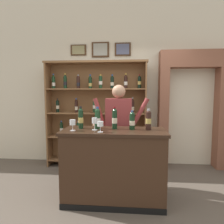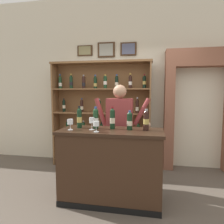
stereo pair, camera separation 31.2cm
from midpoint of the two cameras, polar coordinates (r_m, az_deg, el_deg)
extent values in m
cube|color=brown|center=(3.17, -0.34, -23.70)|extent=(14.00, 14.00, 0.02)
cube|color=beige|center=(4.46, 1.72, 8.59)|extent=(12.00, 0.16, 3.55)
cube|color=#422B19|center=(4.62, -11.32, 16.56)|extent=(0.33, 0.02, 0.22)
cube|color=#857D53|center=(4.61, -11.37, 16.59)|extent=(0.27, 0.01, 0.18)
cube|color=#422B19|center=(4.51, -5.32, 16.90)|extent=(0.37, 0.02, 0.31)
cube|color=gray|center=(4.50, -5.35, 16.93)|extent=(0.29, 0.01, 0.25)
cube|color=#422B19|center=(4.46, 0.93, 17.07)|extent=(0.33, 0.02, 0.27)
cube|color=#4F5572|center=(4.44, 0.91, 17.11)|extent=(0.27, 0.01, 0.22)
cube|color=brown|center=(4.50, -19.08, -0.65)|extent=(0.03, 0.31, 2.15)
cube|color=brown|center=(4.11, 7.06, -0.95)|extent=(0.03, 0.31, 2.15)
cube|color=brown|center=(4.34, -6.22, -0.60)|extent=(2.02, 0.02, 2.15)
cube|color=brown|center=(4.40, -6.47, -13.06)|extent=(1.96, 0.29, 0.03)
cylinder|color=black|center=(4.59, -15.76, -10.74)|extent=(0.07, 0.07, 0.24)
sphere|color=black|center=(4.56, -15.80, -9.23)|extent=(0.07, 0.07, 0.07)
cylinder|color=black|center=(4.55, -15.81, -8.84)|extent=(0.03, 0.03, 0.07)
cylinder|color=navy|center=(4.54, -15.82, -8.51)|extent=(0.03, 0.03, 0.03)
cylinder|color=black|center=(4.59, -15.75, -10.89)|extent=(0.07, 0.07, 0.08)
cylinder|color=black|center=(4.45, -11.42, -11.19)|extent=(0.07, 0.07, 0.23)
sphere|color=black|center=(4.42, -11.46, -9.67)|extent=(0.07, 0.07, 0.07)
cylinder|color=black|center=(4.41, -11.46, -9.30)|extent=(0.03, 0.03, 0.07)
cylinder|color=maroon|center=(4.40, -11.47, -8.98)|extent=(0.03, 0.03, 0.03)
cylinder|color=silver|center=(4.45, -11.43, -11.14)|extent=(0.07, 0.07, 0.07)
cylinder|color=black|center=(4.33, -6.22, -11.60)|extent=(0.07, 0.07, 0.23)
sphere|color=black|center=(4.30, -6.24, -10.07)|extent=(0.07, 0.07, 0.07)
cylinder|color=black|center=(4.29, -6.24, -9.72)|extent=(0.03, 0.03, 0.07)
cylinder|color=black|center=(4.29, -6.25, -9.41)|extent=(0.04, 0.04, 0.03)
cylinder|color=silver|center=(4.33, -6.22, -11.48)|extent=(0.07, 0.07, 0.07)
cylinder|color=#19381E|center=(4.29, -1.74, -11.77)|extent=(0.07, 0.07, 0.23)
sphere|color=#19381E|center=(4.25, -1.75, -10.22)|extent=(0.07, 0.07, 0.07)
cylinder|color=#19381E|center=(4.24, -1.75, -9.77)|extent=(0.03, 0.03, 0.08)
cylinder|color=#B79338|center=(4.23, -1.75, -9.36)|extent=(0.03, 0.03, 0.03)
cylinder|color=black|center=(4.30, -1.74, -12.15)|extent=(0.07, 0.07, 0.07)
cylinder|color=black|center=(4.31, 4.01, -11.73)|extent=(0.07, 0.07, 0.22)
sphere|color=black|center=(4.28, 4.02, -10.25)|extent=(0.07, 0.07, 0.07)
cylinder|color=black|center=(4.27, 4.03, -9.80)|extent=(0.03, 0.03, 0.08)
cylinder|color=#B79338|center=(4.26, 4.03, -9.41)|extent=(0.03, 0.03, 0.03)
cylinder|color=tan|center=(4.31, 4.01, -11.82)|extent=(0.07, 0.07, 0.07)
cube|color=brown|center=(4.27, -6.54, -6.84)|extent=(1.96, 0.29, 0.02)
cylinder|color=black|center=(4.45, -15.84, -4.79)|extent=(0.07, 0.07, 0.24)
sphere|color=black|center=(4.43, -15.88, -3.20)|extent=(0.07, 0.07, 0.07)
cylinder|color=black|center=(4.43, -15.89, -2.85)|extent=(0.03, 0.03, 0.07)
cylinder|color=navy|center=(4.42, -15.90, -2.55)|extent=(0.03, 0.03, 0.03)
cylinder|color=silver|center=(4.45, -15.84, -4.82)|extent=(0.07, 0.07, 0.08)
cylinder|color=#19381E|center=(4.33, -11.44, -4.96)|extent=(0.07, 0.07, 0.24)
sphere|color=#19381E|center=(4.31, -11.47, -3.31)|extent=(0.07, 0.07, 0.07)
cylinder|color=#19381E|center=(4.31, -11.47, -2.95)|extent=(0.03, 0.03, 0.07)
cylinder|color=#99999E|center=(4.30, -11.48, -2.65)|extent=(0.03, 0.03, 0.03)
cylinder|color=beige|center=(4.33, -11.44, -4.82)|extent=(0.07, 0.07, 0.08)
cylinder|color=black|center=(4.23, -6.37, -5.24)|extent=(0.07, 0.07, 0.22)
sphere|color=black|center=(4.21, -6.39, -3.66)|extent=(0.07, 0.07, 0.07)
cylinder|color=black|center=(4.21, -6.40, -3.34)|extent=(0.03, 0.03, 0.06)
cylinder|color=black|center=(4.20, -6.40, -3.08)|extent=(0.03, 0.03, 0.03)
cylinder|color=silver|center=(4.23, -6.37, -5.43)|extent=(0.07, 0.07, 0.07)
cylinder|color=black|center=(4.15, -1.29, -5.38)|extent=(0.07, 0.07, 0.23)
sphere|color=black|center=(4.13, -1.29, -3.73)|extent=(0.07, 0.07, 0.07)
cylinder|color=black|center=(4.13, -1.30, -3.44)|extent=(0.03, 0.03, 0.06)
cylinder|color=navy|center=(4.12, -1.30, -3.19)|extent=(0.03, 0.03, 0.03)
cylinder|color=silver|center=(4.15, -1.29, -5.62)|extent=(0.07, 0.07, 0.07)
cylinder|color=#19381E|center=(4.14, 3.93, -5.37)|extent=(0.07, 0.07, 0.24)
sphere|color=#19381E|center=(4.12, 3.94, -3.68)|extent=(0.07, 0.07, 0.07)
cylinder|color=#19381E|center=(4.12, 3.94, -3.23)|extent=(0.03, 0.03, 0.08)
cylinder|color=maroon|center=(4.11, 3.94, -2.82)|extent=(0.03, 0.03, 0.03)
cylinder|color=tan|center=(4.14, 3.93, -5.50)|extent=(0.07, 0.07, 0.08)
cube|color=brown|center=(4.19, -6.62, -0.32)|extent=(1.96, 0.29, 0.02)
cylinder|color=black|center=(4.41, -16.87, 1.33)|extent=(0.06, 0.06, 0.21)
sphere|color=black|center=(4.41, -16.91, 2.77)|extent=(0.06, 0.06, 0.06)
cylinder|color=black|center=(4.41, -16.92, 3.13)|extent=(0.02, 0.02, 0.07)
cylinder|color=black|center=(4.41, -16.93, 3.43)|extent=(0.03, 0.03, 0.03)
cylinder|color=beige|center=(4.41, -16.87, 1.30)|extent=(0.07, 0.07, 0.07)
cylinder|color=black|center=(4.30, -11.95, 1.38)|extent=(0.06, 0.06, 0.22)
sphere|color=black|center=(4.30, -11.98, 2.91)|extent=(0.06, 0.06, 0.06)
cylinder|color=black|center=(4.30, -11.99, 3.28)|extent=(0.03, 0.03, 0.07)
cylinder|color=navy|center=(4.30, -12.00, 3.60)|extent=(0.03, 0.03, 0.03)
cylinder|color=beige|center=(4.31, -11.95, 1.03)|extent=(0.07, 0.07, 0.07)
cylinder|color=#19381E|center=(4.20, -7.04, 1.36)|extent=(0.06, 0.06, 0.22)
sphere|color=#19381E|center=(4.20, -7.05, 2.91)|extent=(0.06, 0.06, 0.06)
cylinder|color=#19381E|center=(4.20, -7.06, 3.23)|extent=(0.02, 0.02, 0.06)
cylinder|color=#99999E|center=(4.19, -7.06, 3.48)|extent=(0.03, 0.03, 0.03)
cylinder|color=silver|center=(4.20, -7.04, 1.40)|extent=(0.07, 0.07, 0.07)
cylinder|color=#19381E|center=(4.14, -0.78, 1.32)|extent=(0.06, 0.06, 0.22)
sphere|color=#19381E|center=(4.13, -0.78, 2.90)|extent=(0.06, 0.06, 0.06)
cylinder|color=#19381E|center=(4.13, -0.78, 3.36)|extent=(0.03, 0.03, 0.08)
cylinder|color=maroon|center=(4.13, -0.78, 3.76)|extent=(0.03, 0.03, 0.03)
cylinder|color=silver|center=(4.14, -0.78, 1.18)|extent=(0.07, 0.07, 0.07)
cylinder|color=black|center=(4.09, 3.59, 1.35)|extent=(0.06, 0.06, 0.23)
sphere|color=black|center=(4.08, 3.60, 3.04)|extent=(0.06, 0.06, 0.06)
cylinder|color=black|center=(4.08, 3.60, 3.52)|extent=(0.03, 0.03, 0.08)
cylinder|color=#99999E|center=(4.08, 3.60, 3.93)|extent=(0.03, 0.03, 0.03)
cylinder|color=beige|center=(4.09, 3.58, 0.93)|extent=(0.07, 0.07, 0.07)
cube|color=brown|center=(4.17, -6.69, 6.37)|extent=(1.96, 0.29, 0.02)
cylinder|color=#19381E|center=(4.44, -17.92, 7.64)|extent=(0.07, 0.07, 0.22)
sphere|color=#19381E|center=(4.45, -17.96, 9.10)|extent=(0.07, 0.07, 0.07)
cylinder|color=#19381E|center=(4.45, -17.98, 9.54)|extent=(0.03, 0.03, 0.08)
cylinder|color=navy|center=(4.45, -17.99, 9.93)|extent=(0.03, 0.03, 0.03)
cylinder|color=silver|center=(4.44, -17.91, 7.34)|extent=(0.07, 0.07, 0.07)
cylinder|color=black|center=(4.32, -14.93, 7.81)|extent=(0.07, 0.07, 0.22)
sphere|color=black|center=(4.33, -14.97, 9.33)|extent=(0.07, 0.07, 0.07)
cylinder|color=black|center=(4.33, -14.98, 9.78)|extent=(0.03, 0.03, 0.08)
cylinder|color=#B79338|center=(4.33, -14.99, 10.16)|extent=(0.03, 0.03, 0.03)
cylinder|color=black|center=(4.32, -14.93, 7.69)|extent=(0.07, 0.07, 0.07)
cylinder|color=black|center=(4.25, -11.47, 7.89)|extent=(0.07, 0.07, 0.21)
sphere|color=black|center=(4.25, -11.50, 9.40)|extent=(0.07, 0.07, 0.07)
cylinder|color=black|center=(4.25, -11.50, 9.74)|extent=(0.03, 0.03, 0.06)
cylinder|color=#99999E|center=(4.26, -11.51, 10.01)|extent=(0.03, 0.03, 0.03)
cylinder|color=black|center=(4.25, -11.46, 7.56)|extent=(0.07, 0.07, 0.07)
cylinder|color=black|center=(4.21, -8.20, 7.88)|extent=(0.07, 0.07, 0.20)
sphere|color=black|center=(4.22, -8.22, 9.34)|extent=(0.07, 0.07, 0.07)
cylinder|color=black|center=(4.22, -8.22, 9.74)|extent=(0.03, 0.03, 0.07)
cylinder|color=navy|center=(4.22, -8.23, 10.10)|extent=(0.04, 0.04, 0.03)
cylinder|color=tan|center=(4.21, -8.19, 7.50)|extent=(0.07, 0.07, 0.06)
cylinder|color=#19381E|center=(4.13, -5.38, 8.04)|extent=(0.07, 0.07, 0.21)
sphere|color=#19381E|center=(4.14, -5.39, 9.61)|extent=(0.07, 0.07, 0.07)
cylinder|color=#19381E|center=(4.14, -5.39, 9.94)|extent=(0.03, 0.03, 0.06)
cylinder|color=#B79338|center=(4.14, -5.40, 10.21)|extent=(0.03, 0.03, 0.03)
cylinder|color=silver|center=(4.13, -5.38, 8.06)|extent=(0.07, 0.07, 0.07)
cylinder|color=black|center=(4.08, -2.15, 8.02)|extent=(0.07, 0.07, 0.20)
sphere|color=black|center=(4.09, -2.15, 9.52)|extent=(0.07, 0.07, 0.07)
cylinder|color=black|center=(4.09, -2.16, 9.91)|extent=(0.03, 0.03, 0.07)
cylinder|color=navy|center=(4.09, -2.16, 10.24)|extent=(0.03, 0.03, 0.03)
cylinder|color=beige|center=(4.08, -2.15, 7.79)|extent=(0.07, 0.07, 0.06)
cylinder|color=black|center=(4.09, 1.64, 8.06)|extent=(0.07, 0.07, 0.21)
sphere|color=black|center=(4.10, 1.65, 9.61)|extent=(0.07, 0.07, 0.07)
cylinder|color=black|center=(4.10, 1.65, 10.08)|extent=(0.03, 0.03, 0.08)
cylinder|color=#B79338|center=(4.10, 1.65, 10.50)|extent=(0.04, 0.04, 0.03)
cylinder|color=silver|center=(4.09, 1.64, 7.95)|extent=(0.07, 0.07, 0.07)
cylinder|color=black|center=(4.12, 5.49, 7.98)|extent=(0.07, 0.07, 0.20)
sphere|color=black|center=(4.12, 5.50, 9.47)|extent=(0.07, 0.07, 0.07)
cylinder|color=black|center=(4.13, 5.51, 9.89)|extent=(0.03, 0.03, 0.07)
cylinder|color=maroon|center=(4.13, 5.51, 10.24)|extent=(0.03, 0.03, 0.03)
cylinder|color=tan|center=(4.12, 5.49, 8.05)|extent=(0.07, 0.07, 0.07)
cube|color=brown|center=(4.21, -6.78, 13.58)|extent=(2.06, 0.33, 0.04)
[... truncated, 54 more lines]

